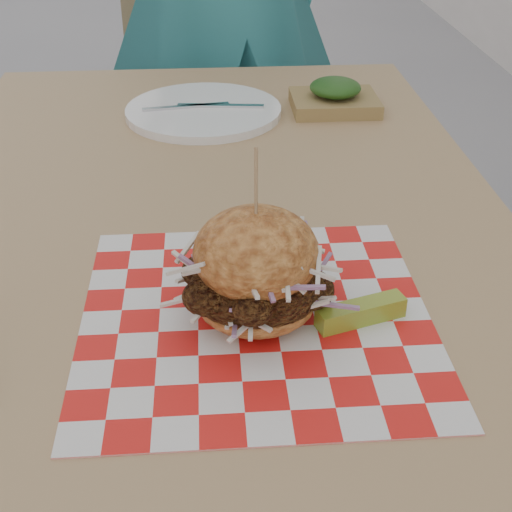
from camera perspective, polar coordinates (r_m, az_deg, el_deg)
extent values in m
cube|color=tan|center=(0.97, -3.96, 3.28)|extent=(0.80, 1.20, 0.04)
cylinder|color=#333338|center=(1.67, -15.52, 0.28)|extent=(0.05, 0.05, 0.71)
cylinder|color=#333338|center=(1.66, 8.03, 1.18)|extent=(0.05, 0.05, 0.71)
cube|color=tan|center=(1.94, -4.05, 9.12)|extent=(0.43, 0.43, 0.04)
cube|color=tan|center=(2.05, -4.54, 17.75)|extent=(0.42, 0.05, 0.50)
cylinder|color=#333338|center=(1.89, -9.05, 0.11)|extent=(0.03, 0.03, 0.43)
cylinder|color=#333338|center=(1.89, 1.86, 0.67)|extent=(0.03, 0.03, 0.43)
cylinder|color=#333338|center=(2.20, -8.70, 5.02)|extent=(0.03, 0.03, 0.43)
cylinder|color=#333338|center=(2.21, 0.70, 5.48)|extent=(0.03, 0.03, 0.43)
cube|color=red|center=(0.74, 0.00, -4.86)|extent=(0.36, 0.36, 0.00)
ellipsoid|color=#CA7E39|center=(0.73, 0.00, -3.44)|extent=(0.12, 0.12, 0.04)
ellipsoid|color=brown|center=(0.72, 0.00, -2.35)|extent=(0.14, 0.12, 0.07)
ellipsoid|color=#CA7E39|center=(0.70, 0.00, 0.27)|extent=(0.13, 0.13, 0.09)
cylinder|color=tan|center=(0.67, 0.00, 5.00)|extent=(0.00, 0.00, 0.09)
cube|color=olive|center=(0.74, 8.39, -4.48)|extent=(0.10, 0.05, 0.02)
cylinder|color=white|center=(1.26, -4.22, 11.48)|extent=(0.27, 0.27, 0.01)
cube|color=silver|center=(1.26, -5.63, 11.81)|extent=(0.15, 0.03, 0.00)
cube|color=silver|center=(1.26, -2.85, 11.92)|extent=(0.15, 0.03, 0.00)
cube|color=olive|center=(1.29, 6.29, 12.09)|extent=(0.15, 0.12, 0.02)
ellipsoid|color=#193F12|center=(1.28, 6.37, 13.25)|extent=(0.09, 0.09, 0.03)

